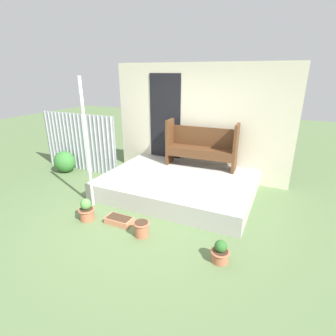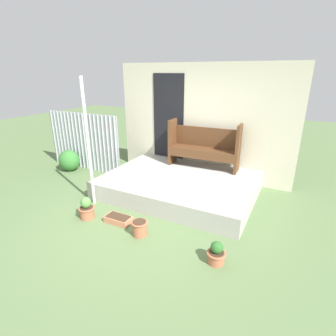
{
  "view_description": "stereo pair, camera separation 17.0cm",
  "coord_description": "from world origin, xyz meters",
  "px_view_note": "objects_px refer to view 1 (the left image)",
  "views": [
    {
      "loc": [
        2.05,
        -3.53,
        2.41
      ],
      "look_at": [
        0.22,
        0.39,
        0.81
      ],
      "focal_mm": 28.0,
      "sensor_mm": 36.0,
      "label": 1
    },
    {
      "loc": [
        2.21,
        -3.45,
        2.41
      ],
      "look_at": [
        0.22,
        0.39,
        0.81
      ],
      "focal_mm": 28.0,
      "sensor_mm": 36.0,
      "label": 2
    }
  ],
  "objects_px": {
    "bench": "(201,144)",
    "shrub_by_fence": "(65,162)",
    "flower_pot_right": "(220,252)",
    "planter_box_rect": "(119,220)",
    "flower_pot_left": "(86,211)",
    "support_post": "(87,146)",
    "flower_pot_middle": "(142,228)"
  },
  "relations": [
    {
      "from": "bench",
      "to": "shrub_by_fence",
      "type": "distance_m",
      "value": 3.46
    },
    {
      "from": "bench",
      "to": "flower_pot_right",
      "type": "xyz_separation_m",
      "value": [
        1.13,
        -2.54,
        -0.74
      ]
    },
    {
      "from": "flower_pot_right",
      "to": "flower_pot_left",
      "type": "bearing_deg",
      "value": 178.13
    },
    {
      "from": "bench",
      "to": "flower_pot_middle",
      "type": "bearing_deg",
      "value": -95.54
    },
    {
      "from": "flower_pot_middle",
      "to": "flower_pot_right",
      "type": "distance_m",
      "value": 1.25
    },
    {
      "from": "flower_pot_middle",
      "to": "shrub_by_fence",
      "type": "height_order",
      "value": "shrub_by_fence"
    },
    {
      "from": "flower_pot_left",
      "to": "shrub_by_fence",
      "type": "distance_m",
      "value": 2.6
    },
    {
      "from": "support_post",
      "to": "flower_pot_left",
      "type": "bearing_deg",
      "value": -60.12
    },
    {
      "from": "flower_pot_middle",
      "to": "planter_box_rect",
      "type": "xyz_separation_m",
      "value": [
        -0.52,
        0.14,
        -0.08
      ]
    },
    {
      "from": "bench",
      "to": "flower_pot_right",
      "type": "bearing_deg",
      "value": -68.71
    },
    {
      "from": "bench",
      "to": "flower_pot_right",
      "type": "distance_m",
      "value": 2.87
    },
    {
      "from": "bench",
      "to": "flower_pot_left",
      "type": "xyz_separation_m",
      "value": [
        -1.22,
        -2.46,
        -0.71
      ]
    },
    {
      "from": "support_post",
      "to": "shrub_by_fence",
      "type": "distance_m",
      "value": 2.29
    },
    {
      "from": "bench",
      "to": "flower_pot_middle",
      "type": "height_order",
      "value": "bench"
    },
    {
      "from": "flower_pot_left",
      "to": "planter_box_rect",
      "type": "distance_m",
      "value": 0.6
    },
    {
      "from": "flower_pot_middle",
      "to": "shrub_by_fence",
      "type": "distance_m",
      "value": 3.54
    },
    {
      "from": "shrub_by_fence",
      "to": "planter_box_rect",
      "type": "bearing_deg",
      "value": -28.53
    },
    {
      "from": "support_post",
      "to": "bench",
      "type": "bearing_deg",
      "value": 53.17
    },
    {
      "from": "planter_box_rect",
      "to": "flower_pot_right",
      "type": "bearing_deg",
      "value": -6.7
    },
    {
      "from": "flower_pot_left",
      "to": "flower_pot_right",
      "type": "xyz_separation_m",
      "value": [
        2.35,
        -0.08,
        -0.03
      ]
    },
    {
      "from": "bench",
      "to": "support_post",
      "type": "bearing_deg",
      "value": -129.57
    },
    {
      "from": "flower_pot_left",
      "to": "shrub_by_fence",
      "type": "height_order",
      "value": "shrub_by_fence"
    },
    {
      "from": "flower_pot_right",
      "to": "shrub_by_fence",
      "type": "height_order",
      "value": "shrub_by_fence"
    },
    {
      "from": "planter_box_rect",
      "to": "shrub_by_fence",
      "type": "relative_size",
      "value": 0.83
    },
    {
      "from": "support_post",
      "to": "flower_pot_right",
      "type": "xyz_separation_m",
      "value": [
        2.62,
        -0.55,
        -1.03
      ]
    },
    {
      "from": "flower_pot_right",
      "to": "shrub_by_fence",
      "type": "distance_m",
      "value": 4.72
    },
    {
      "from": "support_post",
      "to": "flower_pot_middle",
      "type": "relative_size",
      "value": 9.03
    },
    {
      "from": "flower_pot_middle",
      "to": "bench",
      "type": "bearing_deg",
      "value": 87.2
    },
    {
      "from": "support_post",
      "to": "shrub_by_fence",
      "type": "bearing_deg",
      "value": 148.65
    },
    {
      "from": "bench",
      "to": "shrub_by_fence",
      "type": "relative_size",
      "value": 2.88
    },
    {
      "from": "flower_pot_left",
      "to": "bench",
      "type": "bearing_deg",
      "value": 63.67
    },
    {
      "from": "support_post",
      "to": "flower_pot_right",
      "type": "height_order",
      "value": "support_post"
    }
  ]
}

